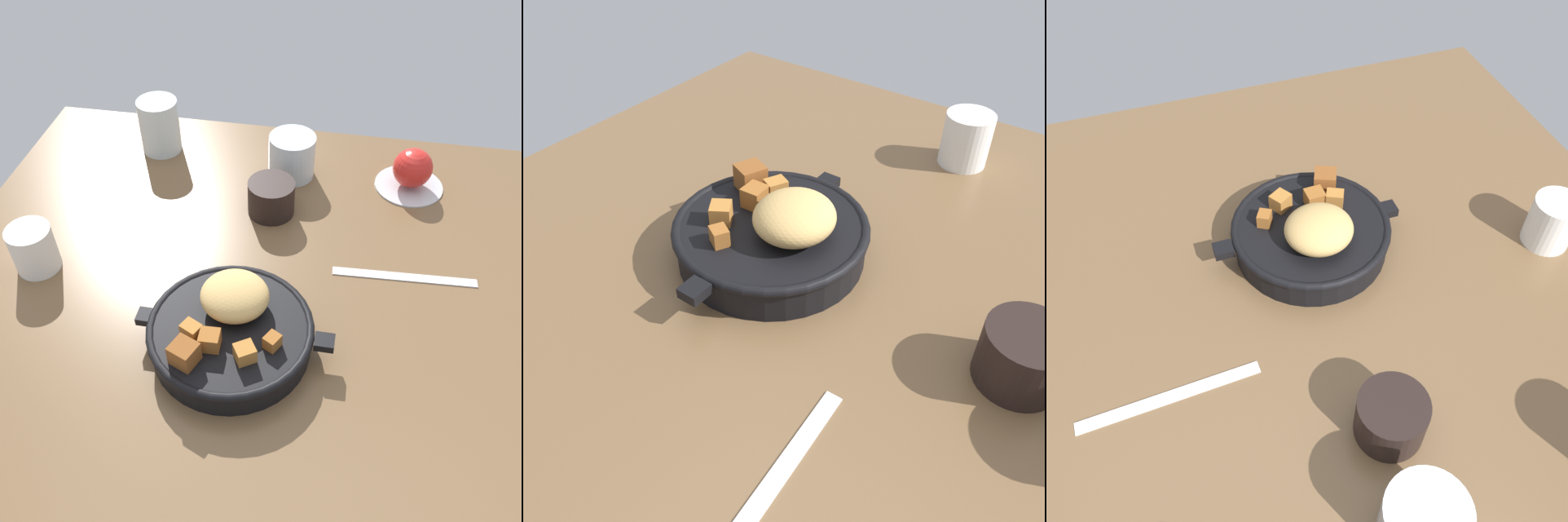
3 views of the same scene
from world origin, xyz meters
TOP-DOWN VIEW (x-y plane):
  - ground_plane at (0.00, 0.00)cm, footprint 96.85×97.93cm
  - cast_iron_skillet at (0.32, -6.07)cm, footprint 26.73×22.44cm
  - saucer_plate at (24.09, 33.82)cm, footprint 12.15×12.15cm
  - red_apple at (24.09, 33.82)cm, footprint 6.97×6.97cm
  - butter_knife at (23.38, 10.85)cm, footprint 21.97×2.70cm
  - water_glass_short at (2.64, 33.86)cm, footprint 8.39×8.39cm
  - water_glass_tall at (-23.19, 37.51)cm, footprint 7.55×7.55cm
  - white_creamer_pitcher at (-32.70, 3.36)cm, footprint 6.75×6.75cm
  - coffee_mug_dark at (0.72, 22.65)cm, footprint 7.95×7.95cm

SIDE VIEW (x-z plane):
  - ground_plane at x=0.00cm, z-range -2.40..0.00cm
  - butter_knife at x=23.38cm, z-range 0.00..0.36cm
  - saucer_plate at x=24.09cm, z-range 0.00..0.60cm
  - coffee_mug_dark at x=0.72cm, z-range 0.00..6.05cm
  - cast_iron_skillet at x=0.32cm, z-range -1.35..7.83cm
  - white_creamer_pitcher at x=-32.70cm, z-range 0.00..7.53cm
  - water_glass_short at x=2.64cm, z-range 0.00..7.95cm
  - red_apple at x=24.09cm, z-range 0.60..7.57cm
  - water_glass_tall at x=-23.19cm, z-range 0.00..10.28cm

